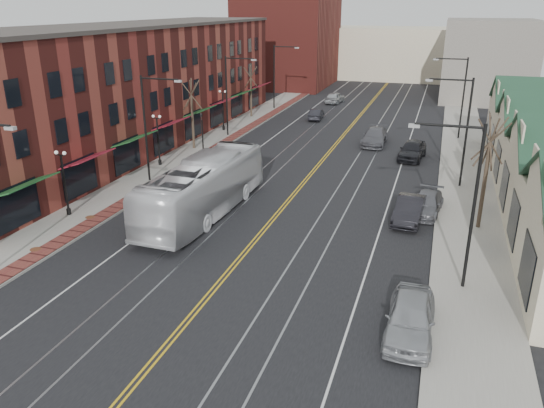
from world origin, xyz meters
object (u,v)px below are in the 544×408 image
Objects in this scene: parked_suv at (170,195)px; parked_car_b at (410,210)px; parked_car_a at (410,318)px; parked_car_d at (412,150)px; parked_car_c at (426,204)px; transit_bus at (204,188)px.

parked_car_b is (15.85, 2.19, 0.00)m from parked_suv.
parked_car_a is (16.80, -10.60, 0.06)m from parked_suv.
parked_car_d is (-0.85, 14.85, 0.07)m from parked_car_b.
parked_car_b is 1.02× the size of parked_car_c.
parked_car_a is at bearing -81.63° from parked_car_b.
parked_car_d reaches higher than parked_car_a.
parked_car_d is (12.05, 17.81, -1.01)m from transit_bus.
parked_suv is (-2.95, 0.77, -1.08)m from transit_bus.
parked_car_a is 0.99× the size of parked_car_d.
parked_suv reaches higher than parked_car_c.
parked_car_d is (15.00, 17.04, 0.07)m from parked_suv.
parked_car_a reaches higher than parked_car_b.
parked_car_d is at bearing -136.06° from parked_suv.
parked_car_d reaches higher than parked_car_c.
transit_bus is 2.73× the size of parked_car_a.
transit_bus is 13.28m from parked_car_b.
parked_car_b reaches higher than parked_car_c.
parked_suv is at bearing -160.46° from parked_car_c.
parked_car_a is (13.85, -9.83, -1.02)m from transit_bus.
transit_bus reaches higher than parked_car_d.
parked_car_b is 14.87m from parked_car_d.
parked_car_d reaches higher than parked_suv.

